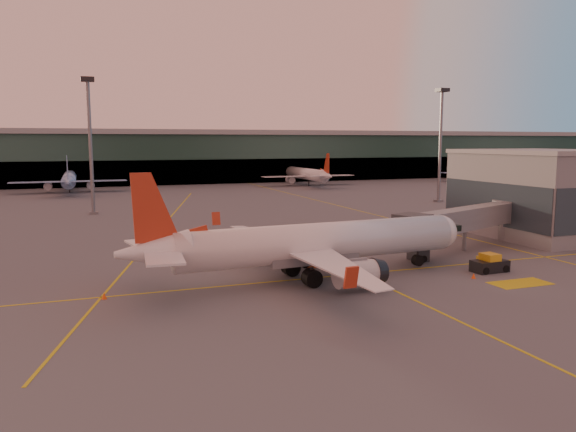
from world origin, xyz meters
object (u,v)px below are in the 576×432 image
object	(u,v)px
catering_truck	(317,246)
gpu_cart	(485,261)
pushback_tug	(490,264)
main_airplane	(309,245)

from	to	relation	value
catering_truck	gpu_cart	world-z (taller)	catering_truck
gpu_cart	pushback_tug	distance (m)	3.25
catering_truck	main_airplane	bearing A→B (deg)	-105.19
main_airplane	catering_truck	size ratio (longest dim) A/B	6.68
main_airplane	gpu_cart	xyz separation A→B (m)	(21.16, -0.58, -3.11)
gpu_cart	pushback_tug	bearing A→B (deg)	-116.85
catering_truck	gpu_cart	distance (m)	19.06
pushback_tug	catering_truck	bearing A→B (deg)	148.32
main_airplane	catering_truck	bearing A→B (deg)	56.68
gpu_cart	pushback_tug	size ratio (longest dim) A/B	0.48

